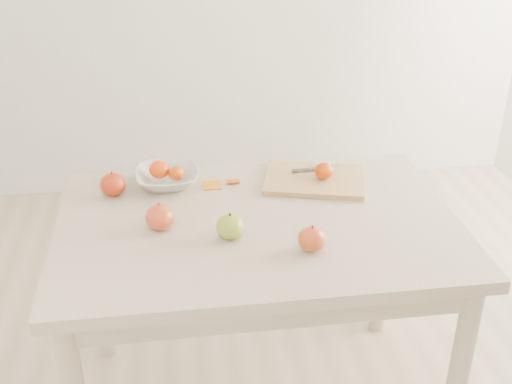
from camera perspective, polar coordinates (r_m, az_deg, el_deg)
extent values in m
cube|color=#C3B293|center=(1.93, 0.21, -3.04)|extent=(1.20, 0.80, 0.04)
cylinder|color=#BCAA8E|center=(2.43, -13.82, -7.40)|extent=(0.06, 0.06, 0.71)
cylinder|color=#BCAA8E|center=(2.53, 11.31, -5.49)|extent=(0.06, 0.06, 0.71)
cylinder|color=#BCAA8E|center=(2.04, 17.44, -15.80)|extent=(0.06, 0.06, 0.71)
cube|color=tan|center=(2.15, 5.18, 1.10)|extent=(0.38, 0.31, 0.02)
ellipsoid|color=#CE3B07|center=(2.13, 6.07, 1.90)|extent=(0.06, 0.06, 0.05)
imported|color=silver|center=(2.14, -7.87, 1.27)|extent=(0.21, 0.21, 0.05)
ellipsoid|color=#D84007|center=(2.14, -8.60, 2.00)|extent=(0.07, 0.07, 0.06)
ellipsoid|color=#DC5507|center=(2.12, -7.09, 1.66)|extent=(0.05, 0.05, 0.05)
cube|color=orange|center=(2.12, -3.92, 0.49)|extent=(0.06, 0.05, 0.01)
cube|color=#C9460E|center=(2.14, -2.06, 0.89)|extent=(0.05, 0.04, 0.01)
cube|color=silver|center=(2.22, 6.29, 2.42)|extent=(0.08, 0.02, 0.01)
cube|color=#373A3E|center=(2.18, 4.41, 2.01)|extent=(0.10, 0.02, 0.00)
ellipsoid|color=#5F8F1A|center=(1.82, -2.31, -3.12)|extent=(0.08, 0.08, 0.07)
ellipsoid|color=#940608|center=(2.10, -12.60, 0.67)|extent=(0.08, 0.08, 0.07)
ellipsoid|color=maroon|center=(1.89, -8.56, -2.22)|extent=(0.09, 0.09, 0.08)
ellipsoid|color=maroon|center=(1.77, 4.99, -4.18)|extent=(0.08, 0.08, 0.07)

